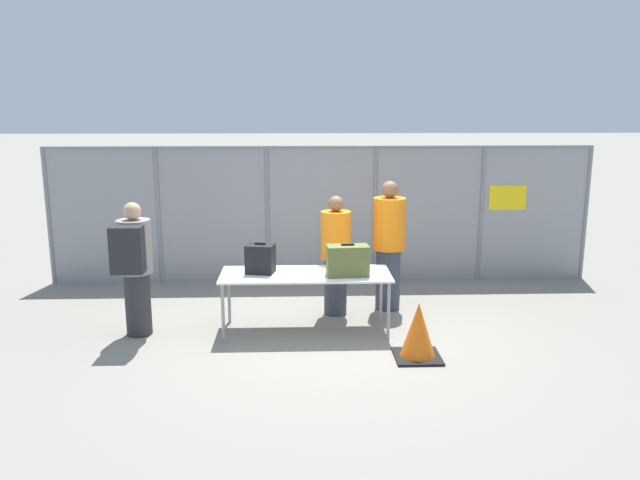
% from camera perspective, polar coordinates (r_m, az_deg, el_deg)
% --- Properties ---
extents(ground_plane, '(120.00, 120.00, 0.00)m').
position_cam_1_polar(ground_plane, '(7.86, 0.86, -8.70)').
color(ground_plane, gray).
extents(fence_section, '(8.69, 0.07, 2.19)m').
position_cam_1_polar(fence_section, '(9.98, 0.24, 2.60)').
color(fence_section, gray).
rests_on(fence_section, ground_plane).
extents(inspection_table, '(2.12, 0.82, 0.75)m').
position_cam_1_polar(inspection_table, '(7.80, -1.33, -3.42)').
color(inspection_table, silver).
rests_on(inspection_table, ground_plane).
extents(suitcase_black, '(0.39, 0.33, 0.39)m').
position_cam_1_polar(suitcase_black, '(7.81, -5.47, -1.71)').
color(suitcase_black, black).
rests_on(suitcase_black, inspection_table).
extents(suitcase_olive, '(0.53, 0.29, 0.40)m').
position_cam_1_polar(suitcase_olive, '(7.65, 2.54, -1.89)').
color(suitcase_olive, '#566033').
rests_on(suitcase_olive, inspection_table).
extents(traveler_hooded, '(0.41, 0.64, 1.67)m').
position_cam_1_polar(traveler_hooded, '(7.90, -16.62, -2.13)').
color(traveler_hooded, '#2D2D33').
rests_on(traveler_hooded, ground_plane).
extents(security_worker_near, '(0.40, 0.40, 1.64)m').
position_cam_1_polar(security_worker_near, '(8.42, 1.44, -1.27)').
color(security_worker_near, '#383D4C').
rests_on(security_worker_near, ground_plane).
extents(security_worker_far, '(0.45, 0.45, 1.81)m').
position_cam_1_polar(security_worker_far, '(8.67, 6.30, -0.35)').
color(security_worker_far, '#383D4C').
rests_on(security_worker_far, ground_plane).
extents(utility_trailer, '(3.53, 1.98, 0.71)m').
position_cam_1_polar(utility_trailer, '(12.47, 6.45, 1.00)').
color(utility_trailer, white).
rests_on(utility_trailer, ground_plane).
extents(traffic_cone, '(0.52, 0.52, 0.65)m').
position_cam_1_polar(traffic_cone, '(7.18, 8.96, -8.34)').
color(traffic_cone, black).
rests_on(traffic_cone, ground_plane).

